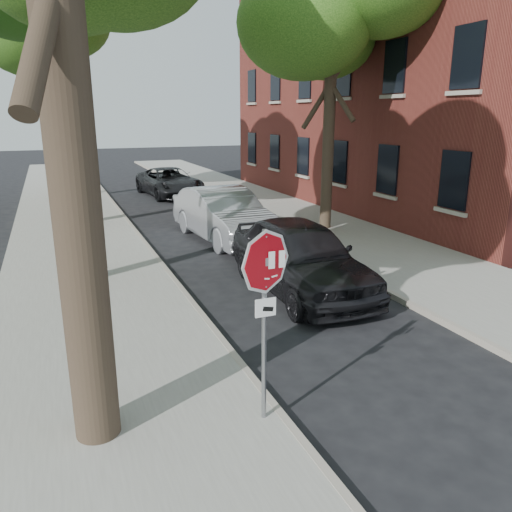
{
  "coord_description": "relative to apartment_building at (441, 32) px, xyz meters",
  "views": [
    {
      "loc": [
        -3.04,
        -5.41,
        4.06
      ],
      "look_at": [
        -0.35,
        1.13,
        2.05
      ],
      "focal_mm": 35.0,
      "sensor_mm": 36.0,
      "label": 1
    }
  ],
  "objects": [
    {
      "name": "tree_far",
      "position": [
        -16.72,
        7.11,
        -0.44
      ],
      "size": [
        5.29,
        4.91,
        9.33
      ],
      "color": "black",
      "rests_on": "sidewalk_left"
    },
    {
      "name": "curb_left",
      "position": [
        -14.45,
        -2.0,
        -7.59
      ],
      "size": [
        0.12,
        55.0,
        0.13
      ],
      "primitive_type": "cube",
      "color": "#9E9384",
      "rests_on": "ground"
    },
    {
      "name": "car_b",
      "position": [
        -11.85,
        -3.96,
        -6.79
      ],
      "size": [
        2.27,
        5.37,
        1.72
      ],
      "primitive_type": "imported",
      "rotation": [
        0.0,
        0.0,
        0.09
      ],
      "color": "#A2A4AA",
      "rests_on": "ground"
    },
    {
      "name": "ground",
      "position": [
        -14.0,
        -14.0,
        -7.65
      ],
      "size": [
        120.0,
        120.0,
        0.0
      ],
      "primitive_type": "plane",
      "color": "black",
      "rests_on": "ground"
    },
    {
      "name": "tree_right",
      "position": [
        -8.02,
        -3.89,
        -0.44
      ],
      "size": [
        5.29,
        4.91,
        9.33
      ],
      "color": "black",
      "rests_on": "sidewalk_right"
    },
    {
      "name": "sidewalk_right",
      "position": [
        -8.0,
        -2.0,
        -7.59
      ],
      "size": [
        4.0,
        55.0,
        0.12
      ],
      "primitive_type": "cube",
      "color": "gray",
      "rests_on": "ground"
    },
    {
      "name": "sidewalk_left",
      "position": [
        -16.5,
        -2.0,
        -7.59
      ],
      "size": [
        4.0,
        55.0,
        0.12
      ],
      "primitive_type": "cube",
      "color": "gray",
      "rests_on": "ground"
    },
    {
      "name": "car_a",
      "position": [
        -11.79,
        -9.39,
        -6.8
      ],
      "size": [
        2.11,
        5.07,
        1.72
      ],
      "primitive_type": "imported",
      "rotation": [
        0.0,
        0.0,
        -0.02
      ],
      "color": "black",
      "rests_on": "ground"
    },
    {
      "name": "curb_right",
      "position": [
        -10.05,
        -2.0,
        -7.59
      ],
      "size": [
        0.12,
        55.0,
        0.13
      ],
      "primitive_type": "cube",
      "color": "#9E9384",
      "rests_on": "ground"
    },
    {
      "name": "apartment_building",
      "position": [
        0.0,
        0.0,
        0.0
      ],
      "size": [
        12.2,
        20.2,
        15.3
      ],
      "color": "maroon",
      "rests_on": "ground"
    },
    {
      "name": "car_d",
      "position": [
        -11.4,
        6.0,
        -6.94
      ],
      "size": [
        2.87,
        5.36,
        1.43
      ],
      "primitive_type": "imported",
      "rotation": [
        0.0,
        0.0,
        0.1
      ],
      "color": "black",
      "rests_on": "ground"
    },
    {
      "name": "stop_sign",
      "position": [
        -14.7,
        -14.03,
        -5.71
      ],
      "size": [
        0.76,
        0.34,
        2.61
      ],
      "color": "gray",
      "rests_on": "sidewalk_left"
    }
  ]
}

